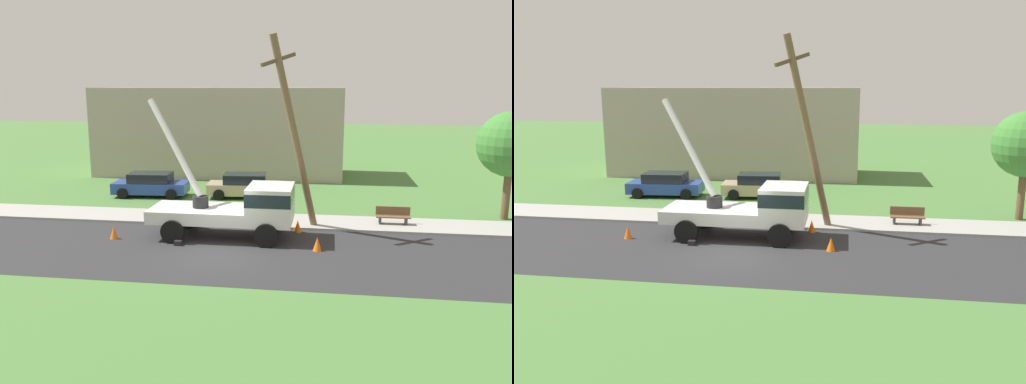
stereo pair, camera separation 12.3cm
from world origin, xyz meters
TOP-DOWN VIEW (x-y plane):
  - ground_plane at (0.00, 12.00)m, footprint 120.00×120.00m
  - road_asphalt at (0.00, 0.00)m, footprint 80.00×7.28m
  - sidewalk_strip at (0.00, 4.94)m, footprint 80.00×2.60m
  - utility_truck at (0.42, 2.05)m, footprint 6.76×3.20m
  - leaning_utility_pole at (2.58, 3.44)m, footprint 2.53×2.41m
  - traffic_cone_ahead at (3.78, 0.65)m, footprint 0.36×0.36m
  - traffic_cone_behind at (-5.01, 1.07)m, footprint 0.36×0.36m
  - traffic_cone_curbside at (2.82, 3.28)m, footprint 0.36×0.36m
  - parked_sedan_blue at (-6.44, 9.77)m, footprint 4.51×2.21m
  - parked_sedan_tan at (-0.77, 10.23)m, footprint 4.54×2.26m
  - park_bench at (7.22, 5.00)m, footprint 1.60×0.45m
  - roadside_tree_near at (12.87, 7.05)m, footprint 3.20×3.20m
  - lowrise_building_backdrop at (-3.95, 18.30)m, footprint 18.00×6.00m

SIDE VIEW (x-z plane):
  - ground_plane at x=0.00m, z-range 0.00..0.00m
  - road_asphalt at x=0.00m, z-range 0.00..0.01m
  - sidewalk_strip at x=0.00m, z-range 0.00..0.10m
  - traffic_cone_ahead at x=3.78m, z-range 0.00..0.56m
  - traffic_cone_behind at x=-5.01m, z-range 0.00..0.56m
  - traffic_cone_curbside at x=2.82m, z-range 0.00..0.56m
  - park_bench at x=7.22m, z-range 0.01..0.91m
  - parked_sedan_blue at x=-6.44m, z-range 0.00..1.42m
  - parked_sedan_tan at x=-0.77m, z-range 0.00..1.42m
  - utility_truck at x=0.42m, z-range -1.58..4.40m
  - lowrise_building_backdrop at x=-3.95m, z-range 0.00..6.40m
  - roadside_tree_near at x=12.87m, z-range 1.05..6.40m
  - leaning_utility_pole at x=2.58m, z-range 0.11..8.84m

